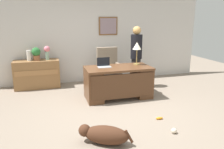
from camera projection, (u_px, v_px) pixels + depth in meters
The scene contains 14 objects.
ground_plane at pixel (120, 111), 4.75m from camera, with size 12.00×12.00×0.00m, color gray.
back_wall at pixel (94, 38), 6.83m from camera, with size 7.00×0.16×2.70m.
desk at pixel (118, 82), 5.46m from camera, with size 1.60×0.80×0.78m.
credenza at pixel (37, 74), 6.27m from camera, with size 1.23×0.50×0.79m.
armchair at pixel (108, 69), 6.43m from camera, with size 0.60×0.59×1.12m.
person_standing at pixel (136, 56), 6.25m from camera, with size 0.32×0.32×1.72m.
dog_lying at pixel (104, 135), 3.51m from camera, with size 0.81×0.60×0.30m.
laptop at pixel (104, 65), 5.40m from camera, with size 0.32×0.22×0.23m.
desk_lamp at pixel (137, 47), 5.57m from camera, with size 0.22×0.22×0.57m.
vase_with_flowers at pixel (47, 51), 6.20m from camera, with size 0.17×0.17×0.39m.
vase_empty at pixel (29, 55), 6.09m from camera, with size 0.12×0.12×0.29m, color silver.
potted_plant at pixel (36, 53), 6.13m from camera, with size 0.24×0.24×0.36m.
dog_toy_ball at pixel (174, 131), 3.84m from camera, with size 0.10×0.10×0.10m, color beige.
dog_toy_bone at pixel (159, 118), 4.37m from camera, with size 0.14×0.05×0.05m, color orange.
Camera 1 is at (-1.39, -4.18, 1.95)m, focal length 35.53 mm.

